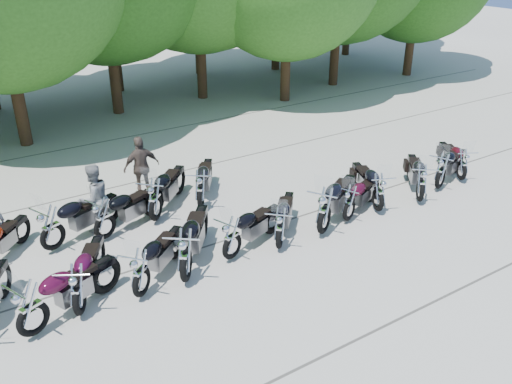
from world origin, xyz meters
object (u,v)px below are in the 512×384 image
motorcycle_1 (31,307)px  motorcycle_3 (140,272)px  motorcycle_7 (325,209)px  motorcycle_14 (51,227)px  motorcycle_6 (280,227)px  motorcycle_8 (350,202)px  motorcycle_11 (442,170)px  motorcycle_16 (155,198)px  motorcycle_9 (379,191)px  motorcycle_12 (463,164)px  motorcycle_4 (185,254)px  motorcycle_15 (104,217)px  rider_1 (94,198)px  motorcycle_5 (232,237)px  rider_2 (142,167)px  motorcycle_17 (200,188)px  motorcycle_10 (421,182)px  motorcycle_2 (78,288)px

motorcycle_1 → motorcycle_3: 2.17m
motorcycle_1 → motorcycle_3: (2.16, 0.07, -0.04)m
motorcycle_7 → motorcycle_14: motorcycle_7 is taller
motorcycle_6 → motorcycle_8: (2.31, 0.14, -0.03)m
motorcycle_11 → motorcycle_16: (-7.83, 2.71, 0.05)m
motorcycle_6 → motorcycle_8: motorcycle_6 is taller
motorcycle_16 → motorcycle_14: bearing=45.7°
motorcycle_9 → motorcycle_12: size_ratio=1.09×
motorcycle_4 → motorcycle_8: (4.79, 0.16, -0.14)m
motorcycle_12 → motorcycle_15: size_ratio=0.91×
motorcycle_3 → motorcycle_6: bearing=-129.6°
motorcycle_3 → motorcycle_9: bearing=-128.5°
motorcycle_8 → rider_1: bearing=38.4°
motorcycle_5 → motorcycle_16: 2.77m
motorcycle_5 → rider_2: size_ratio=1.23×
motorcycle_7 → motorcycle_17: 3.49m
motorcycle_1 → motorcycle_14: (1.09, 2.91, -0.01)m
motorcycle_11 → motorcycle_16: size_ratio=0.92×
motorcycle_5 → rider_2: 4.39m
motorcycle_10 → rider_2: 7.88m
motorcycle_3 → motorcycle_10: bearing=-130.2°
motorcycle_5 → motorcycle_9: 4.54m
motorcycle_11 → motorcycle_15: 9.59m
motorcycle_14 → motorcycle_15: motorcycle_14 is taller
motorcycle_1 → rider_2: size_ratio=1.34×
motorcycle_9 → motorcycle_6: bearing=24.6°
motorcycle_9 → rider_2: bearing=-19.5°
motorcycle_2 → motorcycle_10: motorcycle_2 is taller
motorcycle_14 → motorcycle_15: bearing=-119.7°
motorcycle_16 → motorcycle_8: bearing=-167.9°
motorcycle_5 → motorcycle_8: motorcycle_5 is taller
motorcycle_6 → motorcycle_10: (4.75, -0.09, 0.03)m
motorcycle_3 → motorcycle_5: bearing=-124.4°
motorcycle_10 → motorcycle_11: motorcycle_10 is taller
motorcycle_9 → rider_2: rider_2 is taller
motorcycle_12 → motorcycle_14: (-11.51, 2.60, 0.09)m
motorcycle_9 → motorcycle_11: motorcycle_11 is taller
motorcycle_4 → motorcycle_15: 2.84m
motorcycle_3 → motorcycle_12: (10.44, 0.24, -0.05)m
motorcycle_15 → motorcycle_3: bearing=156.1°
motorcycle_14 → motorcycle_16: bearing=-111.6°
motorcycle_1 → motorcycle_10: bearing=-112.9°
motorcycle_11 → motorcycle_14: bearing=54.4°
motorcycle_11 → motorcycle_7: bearing=71.2°
motorcycle_3 → rider_2: rider_2 is taller
motorcycle_8 → motorcycle_10: (2.44, -0.23, 0.06)m
rider_1 → motorcycle_6: bearing=119.4°
motorcycle_6 → motorcycle_7: bearing=-138.0°
motorcycle_7 → motorcycle_5: bearing=54.1°
motorcycle_1 → motorcycle_10: motorcycle_1 is taller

